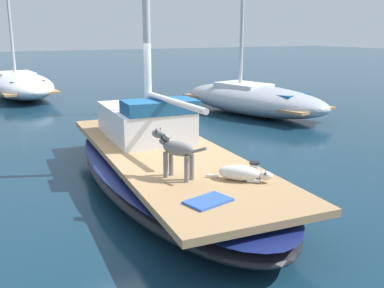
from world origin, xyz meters
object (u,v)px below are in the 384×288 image
Objects in this scene: dog_white at (242,173)px; deck_winch at (254,169)px; moored_boat_starboard_side at (253,98)px; moored_boat_far_astern at (19,84)px; deck_towel at (208,201)px; sailboat_main at (165,168)px; dog_grey at (176,150)px.

deck_winch is at bearing 17.31° from dog_white.
deck_winch is at bearing -125.94° from moored_boat_starboard_side.
deck_towel is at bearing -89.31° from moored_boat_far_astern.
sailboat_main is 2.53m from deck_towel.
moored_boat_starboard_side is at bearing 54.06° from deck_winch.
deck_towel is at bearing -152.88° from deck_winch.
moored_boat_far_astern is (-0.74, 13.11, 0.22)m from sailboat_main.
moored_boat_starboard_side is 0.96× the size of moored_boat_far_astern.
deck_towel is (-0.83, -0.48, -0.09)m from dog_white.
moored_boat_starboard_side is at bearing 50.72° from deck_towel.
sailboat_main is 1.01× the size of moored_boat_starboard_side.
deck_towel reaches higher than sailboat_main.
sailboat_main is 13.14m from moored_boat_far_astern.
dog_white reaches higher than deck_winch.
moored_boat_far_astern is at bearing 93.23° from sailboat_main.
moored_boat_far_astern is (-0.19, 15.56, -0.12)m from deck_towel.
moored_boat_starboard_side is at bearing 52.93° from dog_white.
moored_boat_far_astern reaches higher than moored_boat_starboard_side.
dog_grey reaches higher than sailboat_main.
moored_boat_starboard_side is (6.08, 6.49, -0.54)m from dog_grey.
deck_towel is at bearing -102.74° from sailboat_main.
dog_grey reaches higher than dog_white.
dog_grey is at bearing 156.28° from deck_winch.
deck_towel is 15.56m from moored_boat_far_astern.
dog_white is 0.86× the size of dog_grey.
dog_white reaches higher than sailboat_main.
dog_grey is 8.91m from moored_boat_starboard_side.
moored_boat_starboard_side is at bearing 46.86° from dog_grey.
deck_towel is (-0.07, -1.03, -0.41)m from dog_grey.
moored_boat_starboard_side reaches higher than dog_white.
dog_white is 0.97m from deck_towel.
dog_grey is 4.12× the size of deck_winch.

